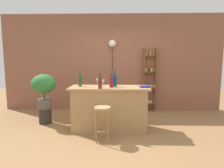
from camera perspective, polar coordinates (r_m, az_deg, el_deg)
ground at (r=3.97m, az=-0.97°, el=-14.89°), size 12.00×12.00×0.00m
back_wall at (r=5.63m, az=-0.12°, el=6.32°), size 6.40×0.10×2.80m
kitchen_counter at (r=4.11m, az=-0.80°, el=-7.23°), size 1.68×0.66×0.93m
bar_stool at (r=3.54m, az=-2.88°, el=-9.63°), size 0.30×0.30×0.65m
spice_shelf at (r=5.59m, az=11.22°, el=1.34°), size 0.36×0.15×1.84m
plant_stool at (r=4.83m, az=-19.43°, el=-8.95°), size 0.29×0.29×0.37m
potted_plant at (r=4.69m, az=-19.80°, el=-0.75°), size 0.56×0.51×0.81m
bottle_spirits_clear at (r=4.04m, az=0.88°, el=1.05°), size 0.08×0.08×0.34m
bottle_soda_blue at (r=3.92m, az=-0.22°, el=0.56°), size 0.07×0.07×0.29m
bottle_vinegar at (r=4.10m, az=-9.56°, el=0.97°), size 0.06×0.06×0.33m
bottle_sauce_amber at (r=3.77m, az=-3.64°, el=0.38°), size 0.08×0.08×0.31m
wine_glass_left at (r=3.90m, az=-2.68°, el=0.62°), size 0.07×0.07×0.16m
wine_glass_center at (r=4.14m, az=-4.35°, el=1.01°), size 0.07×0.07×0.16m
cookbook at (r=3.99m, az=9.84°, el=-0.76°), size 0.23×0.17×0.03m
pendant_globe_light at (r=5.53m, az=0.10°, el=11.80°), size 0.21×0.21×2.06m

